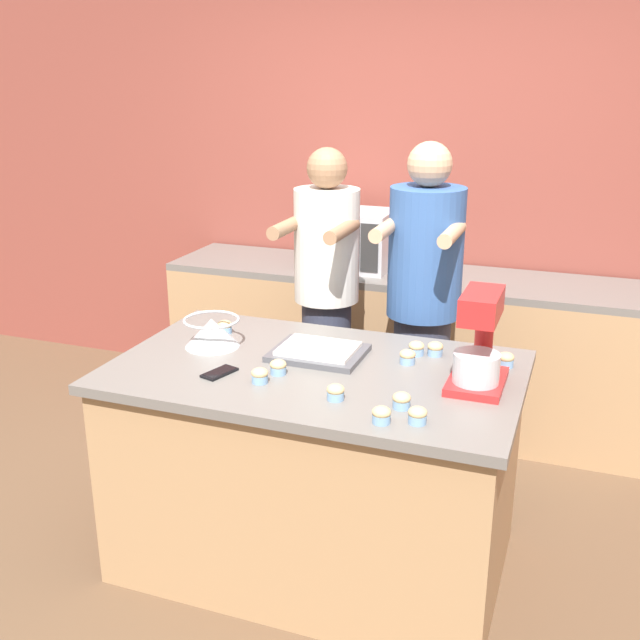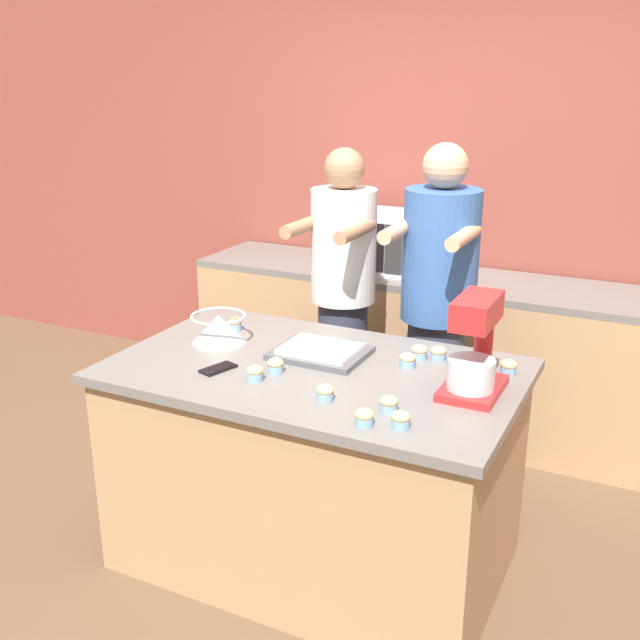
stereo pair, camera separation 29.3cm
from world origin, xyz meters
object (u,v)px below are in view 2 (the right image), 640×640
object	(u,v)px
cell_phone	(218,368)
cupcake_6	(508,367)
mixing_bowl	(219,328)
cupcake_0	(235,324)
cupcake_11	(255,373)
cupcake_4	(389,404)
cupcake_3	(275,365)
cupcake_9	(419,352)
baking_tray	(320,352)
cupcake_1	(401,419)
cupcake_5	(364,417)
cupcake_8	(439,353)
stand_mixer	(475,351)
cupcake_2	(408,360)
cupcake_10	(484,360)
cupcake_7	(325,392)
person_right	(437,318)
microwave_oven	(375,240)
person_left	(343,308)

from	to	relation	value
cell_phone	cupcake_6	size ratio (longest dim) A/B	2.47
mixing_bowl	cupcake_0	world-z (taller)	mixing_bowl
cupcake_6	cupcake_11	xyz separation A→B (m)	(-0.84, -0.48, 0.00)
cell_phone	cupcake_4	xyz separation A→B (m)	(0.73, -0.06, 0.02)
cupcake_3	cupcake_9	distance (m)	0.59
baking_tray	cupcake_11	distance (m)	0.35
cupcake_1	cupcake_5	world-z (taller)	same
cupcake_1	cupcake_8	world-z (taller)	same
stand_mixer	cupcake_11	bearing A→B (deg)	-161.68
cupcake_2	baking_tray	bearing A→B (deg)	-173.11
baking_tray	cupcake_6	world-z (taller)	cupcake_6
cupcake_0	cupcake_10	size ratio (longest dim) A/B	1.00
cupcake_4	cupcake_7	size ratio (longest dim) A/B	1.00
baking_tray	cupcake_0	world-z (taller)	cupcake_0
person_right	stand_mixer	bearing A→B (deg)	-63.46
stand_mixer	cupcake_5	distance (m)	0.50
cupcake_3	cupcake_4	bearing A→B (deg)	-14.36
cupcake_3	baking_tray	bearing A→B (deg)	71.68
microwave_oven	cupcake_4	bearing A→B (deg)	-66.12
mixing_bowl	cupcake_3	size ratio (longest dim) A/B	3.72
microwave_oven	cupcake_3	distance (m)	1.63
cupcake_10	cupcake_6	bearing A→B (deg)	-13.63
person_left	cupcake_3	size ratio (longest dim) A/B	25.85
cupcake_5	cupcake_8	xyz separation A→B (m)	(0.04, 0.67, 0.00)
cupcake_7	cupcake_10	size ratio (longest dim) A/B	1.00
cupcake_0	cupcake_8	size ratio (longest dim) A/B	1.00
cupcake_7	cupcake_1	bearing A→B (deg)	-14.64
mixing_bowl	cupcake_6	world-z (taller)	mixing_bowl
mixing_bowl	cupcake_7	bearing A→B (deg)	-26.41
mixing_bowl	cupcake_6	xyz separation A→B (m)	(1.19, 0.20, -0.04)
microwave_oven	cupcake_3	bearing A→B (deg)	-81.24
microwave_oven	cupcake_8	size ratio (longest dim) A/B	7.89
person_right	baking_tray	size ratio (longest dim) A/B	4.61
cupcake_7	cupcake_8	world-z (taller)	same
person_right	cupcake_0	xyz separation A→B (m)	(-0.77, -0.55, 0.02)
person_left	cupcake_9	world-z (taller)	person_left
cupcake_2	cupcake_10	bearing A→B (deg)	25.43
cupcake_4	cupcake_11	distance (m)	0.55
baking_tray	cupcake_0	size ratio (longest dim) A/B	5.76
cupcake_6	cupcake_9	bearing A→B (deg)	179.78
person_right	cupcake_8	size ratio (longest dim) A/B	26.52
microwave_oven	cupcake_11	xyz separation A→B (m)	(0.22, -1.70, -0.15)
cupcake_1	stand_mixer	bearing A→B (deg)	70.54
person_left	cupcake_4	xyz separation A→B (m)	(0.65, -1.03, 0.04)
cupcake_1	cupcake_7	distance (m)	0.33
mixing_bowl	cupcake_4	distance (m)	0.96
person_left	microwave_oven	bearing A→B (deg)	99.72
person_right	microwave_oven	bearing A→B (deg)	130.88
baking_tray	cupcake_2	xyz separation A→B (m)	(0.36, 0.04, 0.01)
person_left	cupcake_2	xyz separation A→B (m)	(0.57, -0.62, 0.04)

